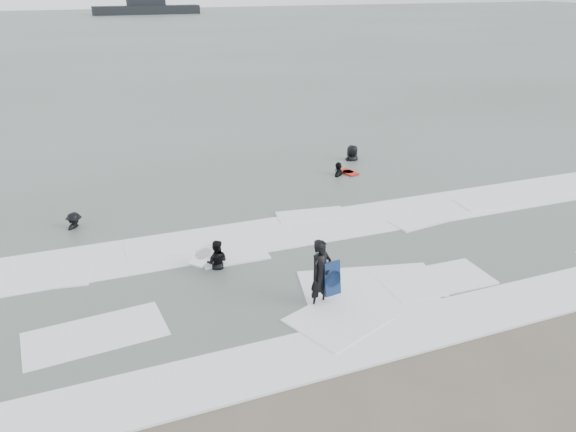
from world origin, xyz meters
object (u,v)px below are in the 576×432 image
object	(u,v)px
surfer_centre	(320,306)
surfer_breaker	(75,229)
surfer_right_far	(352,161)
vessel_horizon	(147,9)
surfer_right_near	(338,176)
surfer_wading	(217,268)

from	to	relation	value
surfer_centre	surfer_breaker	size ratio (longest dim) A/B	1.33
surfer_breaker	surfer_right_far	distance (m)	13.28
surfer_breaker	vessel_horizon	bearing A→B (deg)	32.08
surfer_breaker	surfer_right_near	xyz separation A→B (m)	(11.19, 1.92, 0.00)
surfer_wading	surfer_right_near	distance (m)	9.71
surfer_right_far	vessel_horizon	world-z (taller)	vessel_horizon
surfer_right_far	surfer_centre	bearing A→B (deg)	47.43
surfer_breaker	surfer_right_far	world-z (taller)	surfer_right_far
surfer_wading	surfer_right_near	bearing A→B (deg)	-115.06
vessel_horizon	surfer_wading	bearing A→B (deg)	-96.90
surfer_breaker	surfer_wading	bearing A→B (deg)	-98.00
surfer_wading	vessel_horizon	xyz separation A→B (m)	(15.52, 128.23, 1.25)
surfer_centre	vessel_horizon	xyz separation A→B (m)	(13.43, 131.31, 1.25)
surfer_breaker	surfer_right_far	bearing A→B (deg)	-32.89
surfer_right_near	vessel_horizon	bearing A→B (deg)	-140.52
surfer_centre	surfer_wading	size ratio (longest dim) A/B	1.33
surfer_centre	surfer_right_near	world-z (taller)	surfer_centre
surfer_breaker	surfer_right_near	world-z (taller)	surfer_right_near
surfer_centre	surfer_right_near	xyz separation A→B (m)	(5.12, 9.57, 0.00)
surfer_right_near	vessel_horizon	world-z (taller)	vessel_horizon
surfer_right_near	vessel_horizon	size ratio (longest dim) A/B	0.07
surfer_centre	vessel_horizon	size ratio (longest dim) A/B	0.08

